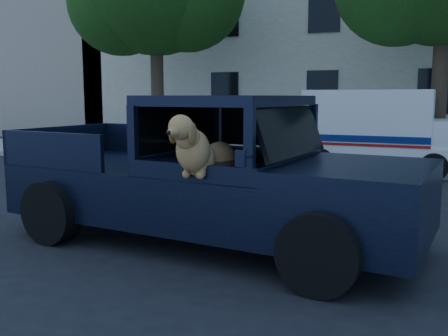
% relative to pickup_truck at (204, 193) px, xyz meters
% --- Properties ---
extents(ground, '(120.00, 120.00, 0.00)m').
position_rel_pickup_truck_xyz_m(ground, '(-1.78, -0.36, -0.69)').
color(ground, black).
rests_on(ground, ground).
extents(far_sidewalk, '(60.00, 4.00, 0.15)m').
position_rel_pickup_truck_xyz_m(far_sidewalk, '(-1.78, 8.84, -0.61)').
color(far_sidewalk, gray).
rests_on(far_sidewalk, ground).
extents(lane_stripes, '(21.60, 0.14, 0.01)m').
position_rel_pickup_truck_xyz_m(lane_stripes, '(0.22, 3.04, -0.68)').
color(lane_stripes, silver).
rests_on(lane_stripes, ground).
extents(building_main, '(26.00, 6.00, 9.00)m').
position_rel_pickup_truck_xyz_m(building_main, '(1.22, 16.14, 3.81)').
color(building_main, beige).
rests_on(building_main, ground).
extents(building_left, '(12.00, 6.00, 8.00)m').
position_rel_pickup_truck_xyz_m(building_left, '(-16.78, 16.14, 3.31)').
color(building_left, tan).
rests_on(building_left, ground).
extents(pickup_truck, '(5.91, 3.26, 2.03)m').
position_rel_pickup_truck_xyz_m(pickup_truck, '(0.00, 0.00, 0.00)').
color(pickup_truck, black).
rests_on(pickup_truck, ground).
extents(mail_truck, '(4.08, 2.21, 2.19)m').
position_rel_pickup_truck_xyz_m(mail_truck, '(1.74, 7.68, 0.27)').
color(mail_truck, silver).
rests_on(mail_truck, ground).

